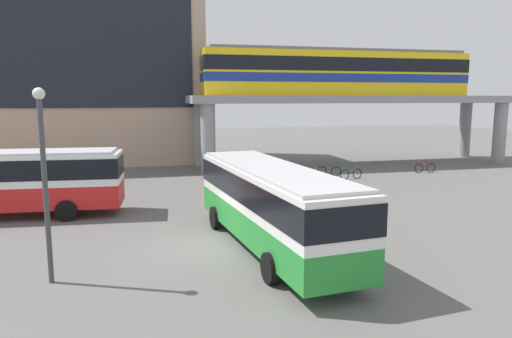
# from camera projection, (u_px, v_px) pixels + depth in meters

# --- Properties ---
(ground_plane) EXTENTS (120.00, 120.00, 0.00)m
(ground_plane) POSITION_uv_depth(u_px,v_px,m) (186.00, 195.00, 28.11)
(ground_plane) COLOR #605E5B
(station_building) EXTENTS (23.86, 10.15, 18.27)m
(station_building) POSITION_uv_depth(u_px,v_px,m) (64.00, 59.00, 41.38)
(station_building) COLOR tan
(station_building) RESTS_ON ground_plane
(elevated_platform) EXTENTS (28.18, 6.22, 5.90)m
(elevated_platform) POSITION_uv_depth(u_px,v_px,m) (354.00, 106.00, 40.23)
(elevated_platform) COLOR gray
(elevated_platform) RESTS_ON ground_plane
(train) EXTENTS (22.97, 2.96, 3.84)m
(train) POSITION_uv_depth(u_px,v_px,m) (339.00, 72.00, 39.45)
(train) COLOR yellow
(train) RESTS_ON elevated_platform
(bus_main) EXTENTS (3.74, 11.25, 3.22)m
(bus_main) POSITION_uv_depth(u_px,v_px,m) (271.00, 199.00, 17.76)
(bus_main) COLOR #268C33
(bus_main) RESTS_ON ground_plane
(bus_secondary) EXTENTS (11.19, 3.32, 3.22)m
(bus_secondary) POSITION_uv_depth(u_px,v_px,m) (3.00, 177.00, 22.59)
(bus_secondary) COLOR red
(bus_secondary) RESTS_ON ground_plane
(bicycle_orange) EXTENTS (1.73, 0.58, 1.04)m
(bicycle_orange) POSITION_uv_depth(u_px,v_px,m) (310.00, 176.00, 32.72)
(bicycle_orange) COLOR black
(bicycle_orange) RESTS_ON ground_plane
(bicycle_blue) EXTENTS (1.71, 0.65, 1.04)m
(bicycle_blue) POSITION_uv_depth(u_px,v_px,m) (329.00, 171.00, 34.90)
(bicycle_blue) COLOR black
(bicycle_blue) RESTS_ON ground_plane
(bicycle_red) EXTENTS (1.79, 0.12, 1.04)m
(bicycle_red) POSITION_uv_depth(u_px,v_px,m) (425.00, 168.00, 36.42)
(bicycle_red) COLOR black
(bicycle_red) RESTS_ON ground_plane
(bicycle_green) EXTENTS (1.78, 0.33, 1.04)m
(bicycle_green) POSITION_uv_depth(u_px,v_px,m) (351.00, 174.00, 33.52)
(bicycle_green) COLOR black
(bicycle_green) RESTS_ON ground_plane
(bicycle_brown) EXTENTS (1.66, 0.79, 1.04)m
(bicycle_brown) POSITION_uv_depth(u_px,v_px,m) (269.00, 175.00, 32.96)
(bicycle_brown) COLOR black
(bicycle_brown) RESTS_ON ground_plane
(lamp_post) EXTENTS (0.36, 0.36, 6.07)m
(lamp_post) POSITION_uv_depth(u_px,v_px,m) (44.00, 170.00, 14.30)
(lamp_post) COLOR #3F3F44
(lamp_post) RESTS_ON ground_plane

